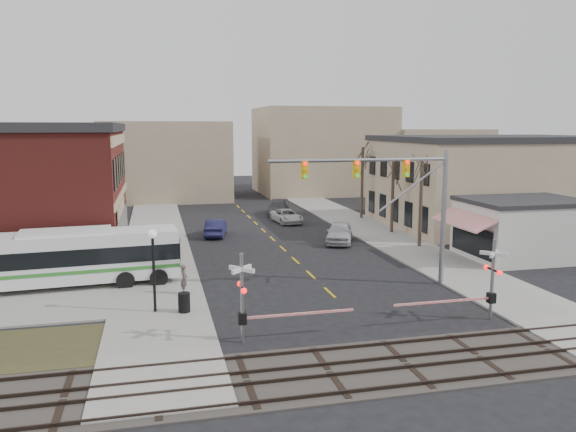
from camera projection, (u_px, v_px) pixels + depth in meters
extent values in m
plane|color=black|center=(341.00, 303.00, 29.98)|extent=(160.00, 160.00, 0.00)
cube|color=gray|center=(157.00, 239.00, 47.01)|extent=(5.00, 60.00, 0.12)
cube|color=gray|center=(369.00, 229.00, 51.35)|extent=(5.00, 60.00, 0.12)
cube|color=#332D28|center=(406.00, 364.00, 22.29)|extent=(160.00, 5.00, 0.06)
cube|color=#2D231E|center=(401.00, 357.00, 22.73)|extent=(160.00, 0.08, 0.14)
cube|color=#2D231E|center=(387.00, 343.00, 24.11)|extent=(160.00, 0.08, 0.14)
cube|color=#2D231E|center=(429.00, 382.00, 20.43)|extent=(160.00, 0.08, 0.14)
cube|color=#2D231E|center=(411.00, 366.00, 21.81)|extent=(160.00, 0.08, 0.14)
cube|color=tan|center=(121.00, 195.00, 41.94)|extent=(0.10, 15.00, 0.50)
cube|color=tan|center=(119.00, 140.00, 41.30)|extent=(0.10, 15.00, 0.70)
cube|color=black|center=(123.00, 228.00, 42.34)|extent=(0.08, 13.00, 2.60)
cube|color=gray|center=(493.00, 183.00, 53.59)|extent=(20.00, 15.00, 8.00)
cube|color=#262628|center=(496.00, 138.00, 52.92)|extent=(20.30, 15.30, 0.50)
cube|color=beige|center=(523.00, 231.00, 40.04)|extent=(8.00, 6.00, 4.00)
cube|color=#262628|center=(525.00, 201.00, 39.71)|extent=(8.20, 6.20, 0.30)
cube|color=red|center=(463.00, 219.00, 38.79)|extent=(1.68, 6.00, 0.87)
cylinder|color=#382B21|center=(421.00, 203.00, 43.36)|extent=(0.28, 0.28, 6.75)
cylinder|color=#382B21|center=(392.00, 197.00, 49.22)|extent=(0.28, 0.28, 6.30)
cylinder|color=#382B21|center=(362.00, 183.00, 56.89)|extent=(0.28, 0.28, 7.20)
cube|color=silver|center=(67.00, 257.00, 32.59)|extent=(12.81, 3.75, 2.81)
cube|color=black|center=(67.00, 254.00, 32.56)|extent=(12.85, 3.80, 0.95)
cube|color=#2D7B29|center=(68.00, 268.00, 32.69)|extent=(12.85, 3.80, 0.21)
cylinder|color=black|center=(69.00, 279.00, 32.80)|extent=(1.27, 2.81, 1.05)
cylinder|color=gray|center=(443.00, 218.00, 33.07)|extent=(0.28, 0.28, 8.00)
cylinder|color=gray|center=(360.00, 160.00, 31.32)|extent=(10.54, 0.20, 0.20)
cube|color=gold|center=(406.00, 168.00, 32.03)|extent=(0.35, 0.30, 1.00)
cube|color=gold|center=(356.00, 169.00, 31.34)|extent=(0.35, 0.30, 1.00)
cube|color=gold|center=(305.00, 170.00, 30.66)|extent=(0.35, 0.30, 1.00)
cylinder|color=gray|center=(242.00, 298.00, 24.23)|extent=(0.16, 0.16, 4.00)
cube|color=silver|center=(242.00, 269.00, 24.03)|extent=(1.00, 1.00, 0.18)
cube|color=silver|center=(242.00, 269.00, 24.03)|extent=(1.00, 1.00, 0.18)
sphere|color=#FF0C0C|center=(244.00, 291.00, 23.62)|extent=(0.26, 0.26, 0.26)
sphere|color=#FF0C0C|center=(240.00, 284.00, 24.68)|extent=(0.26, 0.26, 0.26)
cube|color=black|center=(242.00, 318.00, 24.37)|extent=(0.35, 0.35, 0.50)
cube|color=#FF0C0C|center=(300.00, 314.00, 24.96)|extent=(5.00, 0.10, 0.10)
cylinder|color=gray|center=(492.00, 280.00, 27.16)|extent=(0.16, 0.16, 4.00)
cube|color=silver|center=(494.00, 254.00, 26.95)|extent=(1.00, 1.00, 0.18)
cube|color=silver|center=(494.00, 254.00, 26.95)|extent=(1.00, 1.00, 0.18)
sphere|color=#FF0C0C|center=(500.00, 273.00, 26.55)|extent=(0.26, 0.26, 0.26)
sphere|color=#FF0C0C|center=(486.00, 267.00, 27.61)|extent=(0.26, 0.26, 0.26)
cube|color=black|center=(491.00, 298.00, 27.30)|extent=(0.35, 0.35, 0.50)
cube|color=#FF0C0C|center=(443.00, 302.00, 26.70)|extent=(5.00, 0.10, 0.10)
cylinder|color=black|center=(154.00, 275.00, 28.01)|extent=(0.14, 0.14, 3.83)
sphere|color=silver|center=(152.00, 234.00, 27.68)|extent=(0.44, 0.44, 0.44)
cylinder|color=black|center=(184.00, 302.00, 28.17)|extent=(0.60, 0.60, 0.98)
imported|color=#B1B1B6|center=(339.00, 232.00, 45.58)|extent=(3.71, 5.37, 1.70)
imported|color=#1A1A41|center=(216.00, 228.00, 48.43)|extent=(2.47, 4.71, 1.48)
imported|color=silver|center=(286.00, 216.00, 55.15)|extent=(2.75, 4.96, 1.31)
imported|color=#46454B|center=(278.00, 208.00, 60.20)|extent=(3.51, 5.42, 1.46)
imported|color=#544543|center=(184.00, 279.00, 31.23)|extent=(0.42, 0.62, 1.67)
imported|color=#394764|center=(145.00, 266.00, 34.63)|extent=(0.89, 0.92, 1.49)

